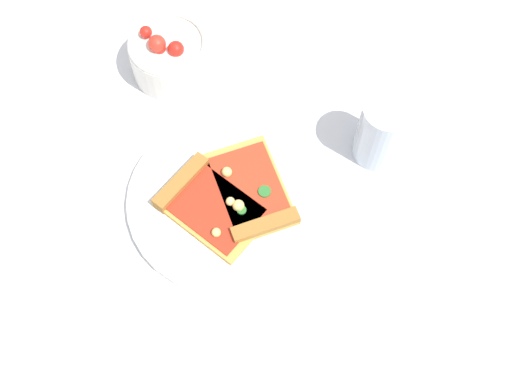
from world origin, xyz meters
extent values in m
plane|color=silver|center=(0.00, 0.00, 0.00)|extent=(2.40, 2.40, 0.00)
cylinder|color=silver|center=(-0.03, -0.03, 0.01)|extent=(0.27, 0.27, 0.01)
cube|color=gold|center=(-0.05, -0.06, 0.02)|extent=(0.17, 0.15, 0.01)
cube|color=#A36B2D|center=(-0.10, -0.03, 0.02)|extent=(0.06, 0.09, 0.02)
cube|color=red|center=(-0.05, -0.06, 0.02)|extent=(0.14, 0.13, 0.00)
cylinder|color=#2D722D|center=(-0.07, -0.07, 0.03)|extent=(0.02, 0.02, 0.00)
sphere|color=#EAD172|center=(-0.01, -0.06, 0.03)|extent=(0.01, 0.01, 0.01)
cylinder|color=#2D722D|center=(-0.06, -0.03, 0.03)|extent=(0.01, 0.01, 0.00)
sphere|color=#EAD172|center=(-0.06, -0.03, 0.03)|extent=(0.02, 0.02, 0.02)
cube|color=gold|center=(-0.03, -0.01, 0.02)|extent=(0.14, 0.10, 0.01)
cube|color=#A36B2D|center=(0.03, -0.01, 0.02)|extent=(0.02, 0.10, 0.02)
cube|color=#B22D19|center=(-0.03, -0.01, 0.02)|extent=(0.12, 0.09, 0.00)
sphere|color=#F2D87F|center=(-0.04, -0.03, 0.03)|extent=(0.01, 0.01, 0.01)
sphere|color=#EAD172|center=(-0.06, 0.02, 0.03)|extent=(0.01, 0.01, 0.01)
cylinder|color=white|center=(0.18, -0.14, 0.03)|extent=(0.12, 0.12, 0.06)
torus|color=white|center=(0.18, -0.14, 0.07)|extent=(0.12, 0.12, 0.01)
sphere|color=red|center=(0.19, -0.13, 0.07)|extent=(0.03, 0.03, 0.03)
sphere|color=red|center=(0.18, -0.13, 0.07)|extent=(0.02, 0.02, 0.02)
sphere|color=red|center=(0.16, -0.14, 0.07)|extent=(0.02, 0.02, 0.02)
sphere|color=red|center=(0.21, -0.13, 0.07)|extent=(0.02, 0.02, 0.02)
cylinder|color=silver|center=(-0.14, -0.23, 0.06)|extent=(0.07, 0.07, 0.11)
cylinder|color=black|center=(-0.14, -0.23, 0.05)|extent=(0.06, 0.06, 0.09)
cube|color=white|center=(-0.13, -0.24, 0.09)|extent=(0.03, 0.03, 0.02)
cube|color=white|center=(-0.13, -0.22, 0.09)|extent=(0.02, 0.02, 0.02)
camera|label=1|loc=(-0.31, 0.22, 0.82)|focal=46.26mm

